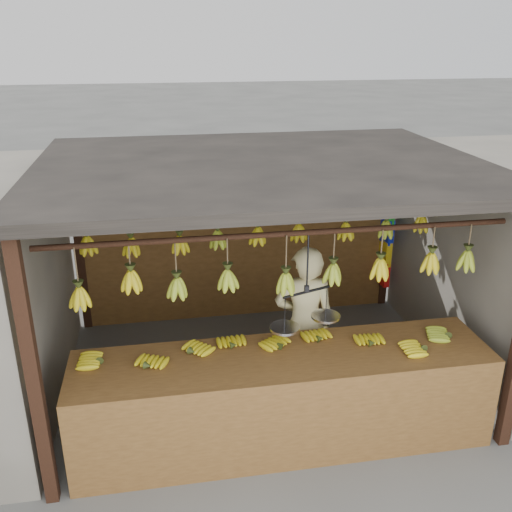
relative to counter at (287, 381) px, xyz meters
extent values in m
plane|color=#5B5B57|center=(0.00, 1.23, -0.72)|extent=(80.00, 80.00, 0.00)
cube|color=black|center=(-2.00, -0.27, 0.43)|extent=(0.10, 0.10, 2.30)
cube|color=black|center=(-2.00, 2.73, 0.43)|extent=(0.10, 0.10, 2.30)
cube|color=black|center=(2.00, 2.73, 0.43)|extent=(0.10, 0.10, 2.30)
cube|color=black|center=(0.00, 1.23, 1.63)|extent=(4.30, 3.30, 0.10)
cylinder|color=black|center=(0.00, 0.23, 1.28)|extent=(4.00, 0.05, 0.05)
cylinder|color=black|center=(0.00, 1.23, 1.28)|extent=(4.00, 0.05, 0.05)
cylinder|color=black|center=(0.00, 2.23, 1.28)|extent=(4.00, 0.05, 0.05)
cube|color=brown|center=(0.00, 2.73, 0.18)|extent=(4.00, 0.06, 1.80)
cube|color=brown|center=(0.00, 0.13, 0.14)|extent=(3.73, 0.83, 0.08)
cube|color=brown|center=(0.00, -0.29, -0.27)|extent=(3.73, 0.04, 0.90)
cube|color=black|center=(-1.77, -0.24, -0.31)|extent=(0.07, 0.07, 0.82)
cube|color=black|center=(1.77, -0.24, -0.31)|extent=(0.07, 0.07, 0.82)
cube|color=black|center=(-1.77, 0.49, -0.31)|extent=(0.07, 0.07, 0.82)
cube|color=black|center=(1.77, 0.49, -0.31)|extent=(0.07, 0.07, 0.82)
ellipsoid|color=gold|center=(-1.58, 0.28, 0.21)|extent=(0.25, 0.20, 0.06)
ellipsoid|color=gold|center=(-1.18, 0.10, 0.21)|extent=(0.26, 0.29, 0.06)
ellipsoid|color=gold|center=(-0.80, 0.27, 0.21)|extent=(0.30, 0.30, 0.06)
ellipsoid|color=gold|center=(-0.42, 0.31, 0.21)|extent=(0.20, 0.25, 0.06)
ellipsoid|color=gold|center=(0.00, 0.24, 0.21)|extent=(0.28, 0.30, 0.06)
ellipsoid|color=gold|center=(0.38, 0.29, 0.21)|extent=(0.22, 0.27, 0.06)
ellipsoid|color=gold|center=(0.82, 0.13, 0.21)|extent=(0.20, 0.25, 0.06)
ellipsoid|color=gold|center=(1.24, -0.01, 0.21)|extent=(0.24, 0.18, 0.06)
ellipsoid|color=#92A523|center=(1.57, 0.17, 0.21)|extent=(0.28, 0.25, 0.06)
ellipsoid|color=gold|center=(-1.67, 0.20, 0.85)|extent=(0.16, 0.16, 0.28)
ellipsoid|color=gold|center=(-1.26, 0.22, 0.96)|extent=(0.16, 0.16, 0.28)
ellipsoid|color=#92A523|center=(-0.90, 0.24, 0.86)|extent=(0.16, 0.16, 0.28)
ellipsoid|color=#92A523|center=(-0.47, 0.20, 0.92)|extent=(0.16, 0.16, 0.28)
ellipsoid|color=#92A523|center=(0.02, 0.19, 0.85)|extent=(0.16, 0.16, 0.28)
ellipsoid|color=#92A523|center=(0.45, 0.26, 0.88)|extent=(0.16, 0.16, 0.28)
ellipsoid|color=gold|center=(0.85, 0.19, 0.92)|extent=(0.16, 0.16, 0.28)
ellipsoid|color=gold|center=(1.32, 0.18, 0.95)|extent=(0.16, 0.16, 0.28)
ellipsoid|color=#92A523|center=(1.67, 0.19, 0.94)|extent=(0.16, 0.16, 0.28)
ellipsoid|color=gold|center=(-1.69, 1.18, 0.94)|extent=(0.16, 0.16, 0.28)
ellipsoid|color=gold|center=(-1.29, 1.21, 0.89)|extent=(0.16, 0.16, 0.28)
ellipsoid|color=gold|center=(-0.82, 1.18, 0.90)|extent=(0.16, 0.16, 0.28)
ellipsoid|color=#92A523|center=(-0.45, 1.21, 0.91)|extent=(0.16, 0.16, 0.28)
ellipsoid|color=gold|center=(-0.05, 1.18, 0.94)|extent=(0.16, 0.16, 0.28)
ellipsoid|color=gold|center=(0.39, 1.25, 0.93)|extent=(0.16, 0.16, 0.28)
ellipsoid|color=gold|center=(0.88, 1.19, 0.93)|extent=(0.16, 0.16, 0.28)
ellipsoid|color=#92A523|center=(1.31, 1.19, 0.93)|extent=(0.16, 0.16, 0.28)
ellipsoid|color=gold|center=(1.72, 1.23, 0.95)|extent=(0.16, 0.16, 0.28)
ellipsoid|color=gold|center=(-1.74, 2.21, 0.94)|extent=(0.16, 0.16, 0.28)
ellipsoid|color=gold|center=(-1.25, 2.24, 0.92)|extent=(0.16, 0.16, 0.28)
ellipsoid|color=gold|center=(-0.81, 2.21, 0.91)|extent=(0.16, 0.16, 0.28)
ellipsoid|color=gold|center=(-0.44, 2.23, 0.95)|extent=(0.16, 0.16, 0.28)
ellipsoid|color=gold|center=(-0.02, 2.21, 0.88)|extent=(0.16, 0.16, 0.28)
ellipsoid|color=gold|center=(0.47, 2.20, 0.87)|extent=(0.16, 0.16, 0.28)
ellipsoid|color=gold|center=(0.83, 2.18, 0.85)|extent=(0.16, 0.16, 0.28)
ellipsoid|color=gold|center=(1.23, 2.19, 0.96)|extent=(0.16, 0.16, 0.28)
ellipsoid|color=#92A523|center=(1.71, 2.25, 0.87)|extent=(0.16, 0.16, 0.28)
cylinder|color=black|center=(0.21, 0.23, 1.01)|extent=(0.02, 0.02, 0.55)
cylinder|color=black|center=(0.21, 0.23, 0.74)|extent=(0.46, 0.18, 0.02)
cylinder|color=silver|center=(0.01, 0.16, 0.44)|extent=(0.26, 0.26, 0.02)
cylinder|color=silver|center=(0.42, 0.30, 0.44)|extent=(0.26, 0.26, 0.02)
imported|color=beige|center=(0.36, 0.79, 0.11)|extent=(0.65, 0.48, 1.66)
cube|color=#199926|center=(1.94, 2.58, 0.68)|extent=(0.08, 0.26, 0.34)
cube|color=#1426BF|center=(1.94, 2.58, 0.40)|extent=(0.08, 0.26, 0.34)
cube|color=yellow|center=(1.94, 2.58, 0.10)|extent=(0.08, 0.26, 0.34)
cube|color=red|center=(1.94, 2.58, -0.19)|extent=(0.08, 0.26, 0.34)
camera|label=1|loc=(-1.00, -4.12, 2.84)|focal=40.00mm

